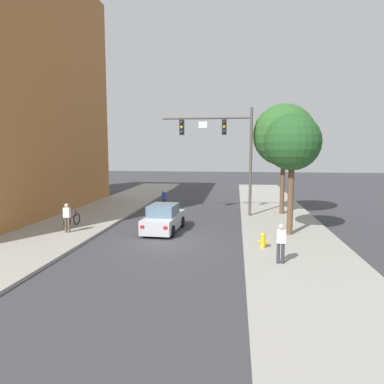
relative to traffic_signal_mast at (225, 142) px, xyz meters
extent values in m
plane|color=#38383D|center=(-2.84, -7.43, -5.33)|extent=(120.00, 120.00, 0.00)
cube|color=#99968E|center=(-9.34, -7.43, -5.25)|extent=(5.00, 60.00, 0.15)
cube|color=#99968E|center=(3.66, -7.43, -5.25)|extent=(5.00, 60.00, 0.15)
cylinder|color=#514C47|center=(1.76, 0.01, -1.43)|extent=(0.20, 0.20, 7.50)
cylinder|color=#514C47|center=(-1.34, 0.01, 1.62)|extent=(6.19, 0.14, 0.14)
cube|color=black|center=(-0.10, 0.01, 1.00)|extent=(0.32, 0.28, 1.05)
sphere|color=#2D2823|center=(-0.10, -0.14, 1.33)|extent=(0.18, 0.18, 0.18)
sphere|color=yellow|center=(-0.10, -0.14, 1.00)|extent=(0.18, 0.18, 0.18)
sphere|color=#2D2823|center=(-0.10, -0.14, 0.67)|extent=(0.18, 0.18, 0.18)
cube|color=black|center=(-3.07, 0.01, 1.00)|extent=(0.32, 0.28, 1.05)
sphere|color=#2D2823|center=(-3.07, -0.14, 1.33)|extent=(0.18, 0.18, 0.18)
sphere|color=yellow|center=(-3.07, -0.14, 1.00)|extent=(0.18, 0.18, 0.18)
sphere|color=#2D2823|center=(-3.07, -0.14, 0.67)|extent=(0.18, 0.18, 0.18)
cube|color=white|center=(-1.58, -0.01, 1.17)|extent=(0.60, 0.03, 0.44)
cube|color=#B7B7BC|center=(-3.42, -4.80, -4.77)|extent=(1.93, 4.29, 0.80)
cube|color=slate|center=(-3.43, -4.95, -4.05)|extent=(1.61, 2.08, 0.64)
cylinder|color=black|center=(-4.15, -3.46, -5.01)|extent=(0.25, 0.65, 0.64)
cylinder|color=black|center=(-2.54, -3.55, -5.01)|extent=(0.25, 0.65, 0.64)
cylinder|color=black|center=(-4.29, -6.06, -5.01)|extent=(0.25, 0.65, 0.64)
cylinder|color=black|center=(-2.68, -6.15, -5.01)|extent=(0.25, 0.65, 0.64)
cube|color=red|center=(-4.17, -6.89, -4.65)|extent=(0.20, 0.05, 0.14)
cube|color=red|center=(-2.90, -6.96, -4.65)|extent=(0.20, 0.05, 0.14)
cylinder|color=brown|center=(-8.67, -6.48, -4.75)|extent=(0.14, 0.14, 0.85)
cylinder|color=brown|center=(-8.49, -6.48, -4.75)|extent=(0.14, 0.14, 0.85)
cube|color=silver|center=(-8.58, -6.48, -4.05)|extent=(0.36, 0.22, 0.56)
sphere|color=beige|center=(-8.58, -6.48, -3.65)|extent=(0.22, 0.22, 0.22)
cylinder|color=#333338|center=(-4.97, 2.40, -4.90)|extent=(0.14, 0.14, 0.85)
cylinder|color=#333338|center=(-4.79, 2.40, -4.90)|extent=(0.14, 0.14, 0.85)
cube|color=#2D4799|center=(-4.88, 2.40, -4.20)|extent=(0.36, 0.22, 0.56)
sphere|color=beige|center=(-4.88, 2.40, -3.80)|extent=(0.22, 0.22, 0.22)
cylinder|color=#333338|center=(2.52, -10.56, -4.75)|extent=(0.14, 0.14, 0.85)
cylinder|color=#333338|center=(2.70, -10.56, -4.75)|extent=(0.14, 0.14, 0.85)
cube|color=silver|center=(2.61, -10.56, -4.05)|extent=(0.36, 0.22, 0.56)
sphere|color=beige|center=(2.61, -10.56, -3.65)|extent=(0.22, 0.22, 0.22)
torus|color=black|center=(-8.98, -4.46, -4.82)|extent=(0.13, 0.72, 0.72)
torus|color=black|center=(-9.08, -5.50, -4.82)|extent=(0.13, 0.72, 0.72)
cylinder|color=maroon|center=(-9.03, -4.98, -4.60)|extent=(0.14, 0.95, 0.05)
cylinder|color=maroon|center=(-9.06, -5.24, -4.42)|extent=(0.04, 0.04, 0.35)
cylinder|color=maroon|center=(-8.99, -4.56, -4.40)|extent=(0.04, 0.04, 0.40)
cube|color=black|center=(-9.06, -5.24, -4.24)|extent=(0.14, 0.25, 0.06)
cylinder|color=gold|center=(2.07, -8.31, -4.90)|extent=(0.24, 0.24, 0.55)
sphere|color=gold|center=(2.07, -8.31, -4.57)|extent=(0.22, 0.22, 0.22)
cylinder|color=gold|center=(1.89, -8.31, -4.88)|extent=(0.12, 0.09, 0.09)
cylinder|color=gold|center=(2.25, -8.31, -4.88)|extent=(0.12, 0.09, 0.09)
cylinder|color=brown|center=(3.72, -5.39, -3.23)|extent=(0.32, 0.32, 3.89)
sphere|color=#235123|center=(3.72, -5.39, -0.16)|extent=(3.03, 3.03, 3.03)
cylinder|color=brown|center=(4.09, 1.03, -3.17)|extent=(0.32, 0.32, 4.01)
sphere|color=#2D6028|center=(4.09, 1.03, 0.47)|extent=(4.38, 4.38, 4.38)
camera|label=1|loc=(0.77, -24.86, -0.57)|focal=33.02mm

